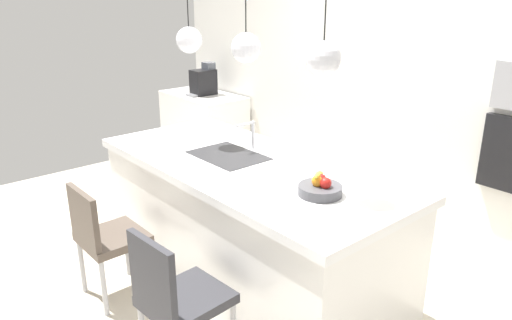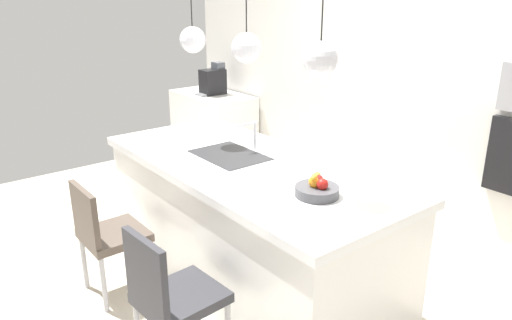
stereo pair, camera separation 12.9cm
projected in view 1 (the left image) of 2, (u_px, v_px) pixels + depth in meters
name	position (u px, v px, depth m)	size (l,w,h in m)	color
floor	(248.00, 280.00, 3.75)	(6.60, 6.60, 0.00)	beige
back_wall	(390.00, 86.00, 4.33)	(6.00, 0.10, 2.60)	silver
kitchen_island	(247.00, 224.00, 3.59)	(2.43, 1.06, 0.96)	white
sink_basin	(228.00, 156.00, 3.59)	(0.56, 0.40, 0.02)	#2D2D30
faucet	(250.00, 132.00, 3.67)	(0.02, 0.17, 0.22)	silver
fruit_bowl	(320.00, 187.00, 2.89)	(0.26, 0.26, 0.15)	#4C4C51
side_counter	(204.00, 130.00, 6.10)	(1.10, 0.60, 0.90)	white
coffee_machine	(204.00, 81.00, 5.89)	(0.20, 0.35, 0.38)	black
chair_near	(104.00, 235.00, 3.39)	(0.43, 0.42, 0.86)	brown
chair_middle	(176.00, 296.00, 2.70)	(0.44, 0.48, 0.91)	#333338
pendant_light_left	(189.00, 40.00, 3.65)	(0.20, 0.20, 0.80)	silver
pendant_light_center	(246.00, 48.00, 3.16)	(0.20, 0.20, 0.80)	silver
pendant_light_right	(323.00, 58.00, 2.68)	(0.20, 0.20, 0.80)	silver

